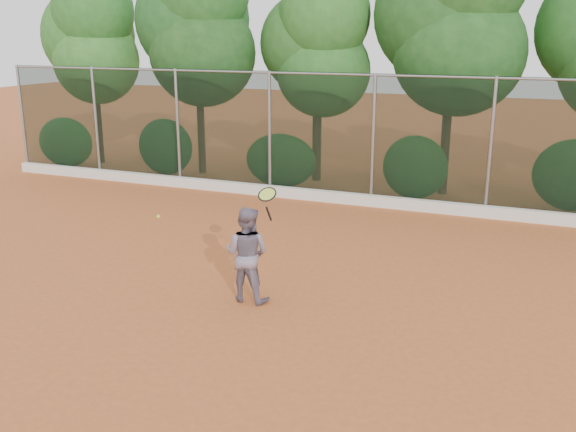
% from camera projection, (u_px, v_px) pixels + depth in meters
% --- Properties ---
extents(ground, '(80.00, 80.00, 0.00)m').
position_uv_depth(ground, '(267.00, 299.00, 11.26)').
color(ground, '#B85B2B').
rests_on(ground, ground).
extents(concrete_curb, '(24.00, 0.20, 0.30)m').
position_uv_depth(concrete_curb, '(369.00, 200.00, 17.29)').
color(concrete_curb, silver).
rests_on(concrete_curb, ground).
extents(tennis_player, '(0.83, 0.65, 1.68)m').
position_uv_depth(tennis_player, '(247.00, 254.00, 11.00)').
color(tennis_player, slate).
rests_on(tennis_player, ground).
extents(chainlink_fence, '(24.09, 0.09, 3.50)m').
position_uv_depth(chainlink_fence, '(373.00, 136.00, 16.98)').
color(chainlink_fence, black).
rests_on(chainlink_fence, ground).
extents(foliage_backdrop, '(23.70, 3.63, 7.55)m').
position_uv_depth(foliage_backdrop, '(376.00, 36.00, 18.24)').
color(foliage_backdrop, '#3A2316').
rests_on(foliage_backdrop, ground).
extents(tennis_racket, '(0.32, 0.31, 0.60)m').
position_uv_depth(tennis_racket, '(267.00, 197.00, 10.56)').
color(tennis_racket, black).
rests_on(tennis_racket, ground).
extents(tennis_ball_in_flight, '(0.07, 0.07, 0.07)m').
position_uv_depth(tennis_ball_in_flight, '(158.00, 217.00, 11.68)').
color(tennis_ball_in_flight, yellow).
rests_on(tennis_ball_in_flight, ground).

